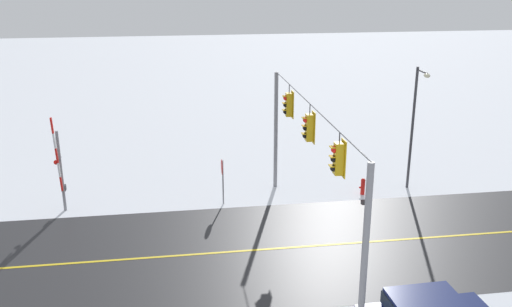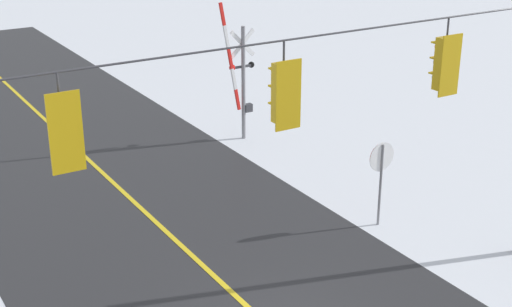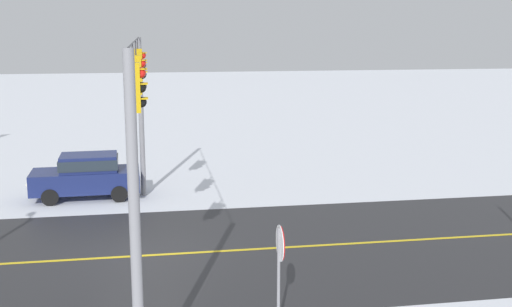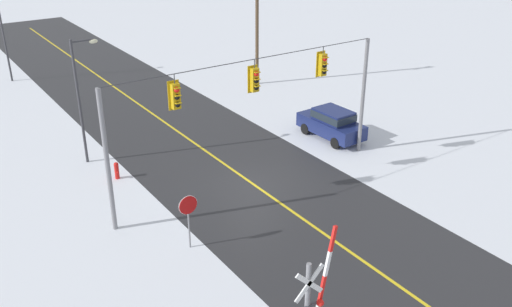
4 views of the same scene
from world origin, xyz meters
name	(u,v)px [view 4 (image 4 of 4)]	position (x,y,z in m)	size (l,w,h in m)	color
ground_plane	(253,184)	(0.00, 0.00, 0.00)	(160.00, 160.00, 0.00)	silver
road_asphalt	(194,143)	(0.00, 6.00, 0.00)	(9.00, 80.00, 0.01)	#28282B
lane_centre_line	(194,143)	(0.00, 6.00, 0.01)	(0.14, 72.00, 0.01)	gold
signal_span	(254,102)	(0.05, -0.01, 4.24)	(14.20, 0.47, 6.22)	gray
stop_sign	(188,210)	(-5.04, -3.01, 1.71)	(0.80, 0.09, 2.35)	gray
parked_car_navy	(332,122)	(6.89, 2.16, 0.95)	(1.92, 4.24, 1.74)	navy
streetlamp_near	(82,90)	(-5.59, 6.99, 3.92)	(1.39, 0.28, 6.50)	#38383D
streetlamp_far	(5,29)	(-5.59, 23.92, 3.92)	(1.39, 0.28, 6.50)	#38383D
fire_hydrant	(117,170)	(-5.21, 4.29, 0.47)	(0.24, 0.31, 0.88)	red
utility_pole	(257,19)	(9.09, 12.95, 4.74)	(1.80, 0.24, 9.22)	brown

